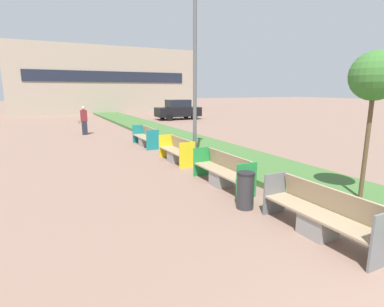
{
  "coord_description": "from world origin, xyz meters",
  "views": [
    {
      "loc": [
        -3.67,
        -0.11,
        2.76
      ],
      "look_at": [
        0.9,
        8.94,
        0.6
      ],
      "focal_mm": 28.0,
      "sensor_mm": 36.0,
      "label": 1
    }
  ],
  "objects_px": {
    "bench_grey_frame": "(320,217)",
    "sapling_tree_near": "(375,77)",
    "bench_teal_frame": "(146,138)",
    "bench_green_frame": "(223,173)",
    "litter_bin": "(245,190)",
    "bench_yellow_frame": "(177,153)",
    "street_lamp_post": "(195,36)",
    "parked_car_distant": "(178,110)",
    "pedestrian_walking": "(84,120)"
  },
  "relations": [
    {
      "from": "bench_grey_frame",
      "to": "sapling_tree_near",
      "type": "height_order",
      "value": "sapling_tree_near"
    },
    {
      "from": "bench_grey_frame",
      "to": "bench_yellow_frame",
      "type": "height_order",
      "value": "same"
    },
    {
      "from": "bench_green_frame",
      "to": "bench_teal_frame",
      "type": "distance_m",
      "value": 7.12
    },
    {
      "from": "bench_yellow_frame",
      "to": "bench_green_frame",
      "type": "bearing_deg",
      "value": -89.93
    },
    {
      "from": "bench_green_frame",
      "to": "litter_bin",
      "type": "bearing_deg",
      "value": -105.13
    },
    {
      "from": "bench_green_frame",
      "to": "bench_yellow_frame",
      "type": "distance_m",
      "value": 3.31
    },
    {
      "from": "bench_grey_frame",
      "to": "litter_bin",
      "type": "height_order",
      "value": "bench_grey_frame"
    },
    {
      "from": "street_lamp_post",
      "to": "parked_car_distant",
      "type": "relative_size",
      "value": 2.01
    },
    {
      "from": "pedestrian_walking",
      "to": "bench_grey_frame",
      "type": "bearing_deg",
      "value": -82.09
    },
    {
      "from": "bench_grey_frame",
      "to": "parked_car_distant",
      "type": "relative_size",
      "value": 0.58
    },
    {
      "from": "street_lamp_post",
      "to": "parked_car_distant",
      "type": "xyz_separation_m",
      "value": [
        6.48,
        16.0,
        -3.73
      ]
    },
    {
      "from": "bench_grey_frame",
      "to": "sapling_tree_near",
      "type": "bearing_deg",
      "value": 16.54
    },
    {
      "from": "parked_car_distant",
      "to": "bench_grey_frame",
      "type": "bearing_deg",
      "value": -106.19
    },
    {
      "from": "bench_yellow_frame",
      "to": "bench_teal_frame",
      "type": "distance_m",
      "value": 3.81
    },
    {
      "from": "pedestrian_walking",
      "to": "bench_green_frame",
      "type": "bearing_deg",
      "value": -79.94
    },
    {
      "from": "bench_grey_frame",
      "to": "bench_teal_frame",
      "type": "relative_size",
      "value": 1.06
    },
    {
      "from": "bench_grey_frame",
      "to": "sapling_tree_near",
      "type": "xyz_separation_m",
      "value": [
        2.17,
        0.64,
        2.66
      ]
    },
    {
      "from": "bench_green_frame",
      "to": "bench_teal_frame",
      "type": "height_order",
      "value": "same"
    },
    {
      "from": "bench_teal_frame",
      "to": "street_lamp_post",
      "type": "xyz_separation_m",
      "value": [
        0.61,
        -4.16,
        4.27
      ]
    },
    {
      "from": "street_lamp_post",
      "to": "litter_bin",
      "type": "bearing_deg",
      "value": -102.9
    },
    {
      "from": "street_lamp_post",
      "to": "sapling_tree_near",
      "type": "height_order",
      "value": "street_lamp_post"
    },
    {
      "from": "street_lamp_post",
      "to": "parked_car_distant",
      "type": "height_order",
      "value": "street_lamp_post"
    },
    {
      "from": "litter_bin",
      "to": "street_lamp_post",
      "type": "xyz_separation_m",
      "value": [
        1.07,
        4.68,
        4.2
      ]
    },
    {
      "from": "bench_green_frame",
      "to": "parked_car_distant",
      "type": "bearing_deg",
      "value": 69.5
    },
    {
      "from": "street_lamp_post",
      "to": "sapling_tree_near",
      "type": "bearing_deg",
      "value": -74.86
    },
    {
      "from": "bench_grey_frame",
      "to": "parked_car_distant",
      "type": "xyz_separation_m",
      "value": [
        7.09,
        22.42,
        0.53
      ]
    },
    {
      "from": "bench_yellow_frame",
      "to": "street_lamp_post",
      "type": "height_order",
      "value": "street_lamp_post"
    },
    {
      "from": "bench_yellow_frame",
      "to": "bench_teal_frame",
      "type": "relative_size",
      "value": 0.89
    },
    {
      "from": "bench_teal_frame",
      "to": "parked_car_distant",
      "type": "relative_size",
      "value": 0.55
    },
    {
      "from": "bench_teal_frame",
      "to": "bench_green_frame",
      "type": "bearing_deg",
      "value": -89.99
    },
    {
      "from": "litter_bin",
      "to": "sapling_tree_near",
      "type": "height_order",
      "value": "sapling_tree_near"
    },
    {
      "from": "bench_teal_frame",
      "to": "bench_grey_frame",
      "type": "bearing_deg",
      "value": -89.99
    },
    {
      "from": "bench_teal_frame",
      "to": "street_lamp_post",
      "type": "height_order",
      "value": "street_lamp_post"
    },
    {
      "from": "litter_bin",
      "to": "street_lamp_post",
      "type": "height_order",
      "value": "street_lamp_post"
    },
    {
      "from": "bench_grey_frame",
      "to": "bench_green_frame",
      "type": "distance_m",
      "value": 3.46
    },
    {
      "from": "bench_yellow_frame",
      "to": "pedestrian_walking",
      "type": "height_order",
      "value": "pedestrian_walking"
    },
    {
      "from": "bench_grey_frame",
      "to": "parked_car_distant",
      "type": "bearing_deg",
      "value": 72.46
    },
    {
      "from": "bench_grey_frame",
      "to": "pedestrian_walking",
      "type": "xyz_separation_m",
      "value": [
        -2.22,
        15.98,
        0.53
      ]
    },
    {
      "from": "bench_yellow_frame",
      "to": "bench_teal_frame",
      "type": "height_order",
      "value": "same"
    },
    {
      "from": "bench_green_frame",
      "to": "sapling_tree_near",
      "type": "xyz_separation_m",
      "value": [
        2.17,
        -2.81,
        2.66
      ]
    },
    {
      "from": "bench_grey_frame",
      "to": "bench_yellow_frame",
      "type": "bearing_deg",
      "value": 90.04
    },
    {
      "from": "bench_yellow_frame",
      "to": "bench_teal_frame",
      "type": "xyz_separation_m",
      "value": [
        0.0,
        3.81,
        0.01
      ]
    },
    {
      "from": "litter_bin",
      "to": "sapling_tree_near",
      "type": "xyz_separation_m",
      "value": [
        2.64,
        -1.1,
        2.59
      ]
    },
    {
      "from": "sapling_tree_near",
      "to": "pedestrian_walking",
      "type": "bearing_deg",
      "value": 105.98
    },
    {
      "from": "bench_green_frame",
      "to": "parked_car_distant",
      "type": "distance_m",
      "value": 20.25
    },
    {
      "from": "bench_green_frame",
      "to": "litter_bin",
      "type": "xyz_separation_m",
      "value": [
        -0.46,
        -1.72,
        0.07
      ]
    },
    {
      "from": "bench_grey_frame",
      "to": "litter_bin",
      "type": "relative_size",
      "value": 2.8
    },
    {
      "from": "bench_yellow_frame",
      "to": "litter_bin",
      "type": "distance_m",
      "value": 5.05
    },
    {
      "from": "bench_yellow_frame",
      "to": "street_lamp_post",
      "type": "bearing_deg",
      "value": -29.34
    },
    {
      "from": "sapling_tree_near",
      "to": "pedestrian_walking",
      "type": "height_order",
      "value": "sapling_tree_near"
    }
  ]
}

